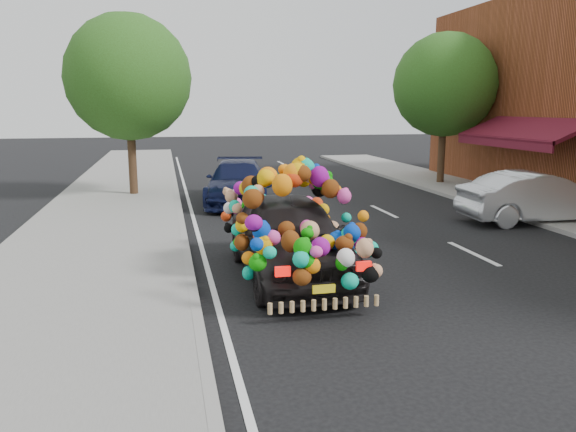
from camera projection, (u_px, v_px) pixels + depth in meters
name	position (u px, v px, depth m)	size (l,w,h in m)	color
ground	(309.00, 264.00, 11.15)	(100.00, 100.00, 0.00)	black
sidewalk	(81.00, 274.00, 10.23)	(4.00, 60.00, 0.12)	gray
kerb	(189.00, 268.00, 10.64)	(0.15, 60.00, 0.13)	gray
footpath_far	(565.00, 216.00, 15.74)	(3.00, 40.00, 0.12)	gray
lane_markings	(473.00, 253.00, 11.91)	(6.00, 50.00, 0.01)	silver
tree_near_sidewalk	(128.00, 78.00, 18.68)	(4.20, 4.20, 6.13)	#332114
tree_far_b	(445.00, 85.00, 21.68)	(4.00, 4.00, 5.90)	#332114
plush_art_car	(289.00, 217.00, 10.11)	(2.16, 4.64, 2.16)	black
navy_sedan	(237.00, 182.00, 18.03)	(1.90, 4.68, 1.36)	black
silver_hatchback	(538.00, 197.00, 14.98)	(1.44, 4.14, 1.36)	#B8BBC0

